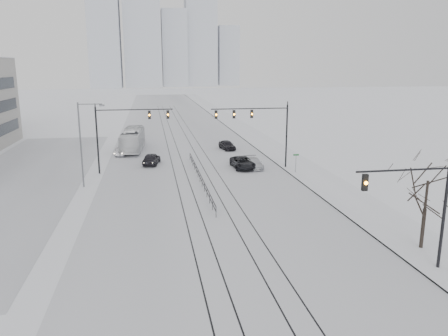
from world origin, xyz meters
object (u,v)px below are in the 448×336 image
Objects in this scene: sedan_sb_inner at (151,159)px; sedan_nb_front at (243,163)px; sedan_sb_outer at (122,151)px; sedan_nb_far at (227,145)px; box_truck at (133,140)px; traffic_mast_near at (422,202)px; sedan_nb_right at (254,163)px; bare_tree at (427,188)px.

sedan_sb_inner reaches higher than sedan_nb_front.
sedan_nb_far is at bearing -161.59° from sedan_sb_outer.
box_truck is (-14.38, 1.84, 0.94)m from sedan_nb_far.
sedan_sb_inner is at bearing 108.14° from box_truck.
sedan_sb_inner is at bearing 132.62° from sedan_sb_outer.
traffic_mast_near is 1.57× the size of sedan_nb_right.
box_truck is at bearing 116.98° from bare_tree.
bare_tree is at bearing -77.36° from sedan_nb_front.
sedan_nb_front is 1.45m from sedan_nb_right.
sedan_sb_outer is at bearing -47.22° from sedan_sb_inner.
sedan_sb_outer is at bearing 142.34° from sedan_nb_front.
sedan_sb_inner is 13.48m from sedan_nb_right.
box_truck is (-21.18, 41.61, -2.83)m from bare_tree.
bare_tree reaches higher than sedan_sb_outer.
bare_tree is (2.41, 3.00, -0.07)m from traffic_mast_near.
sedan_sb_inner is at bearing 115.31° from traffic_mast_near.
bare_tree reaches higher than sedan_sb_inner.
bare_tree is 1.60× the size of sedan_sb_outer.
sedan_nb_right is 13.19m from sedan_nb_far.
box_truck is (1.45, 3.82, 1.03)m from sedan_sb_outer.
sedan_sb_outer is (-22.63, 37.79, -3.86)m from bare_tree.
sedan_sb_inner is at bearing 157.58° from sedan_nb_front.
sedan_nb_front is at bearing 174.57° from sedan_nb_right.
sedan_nb_far is (-4.39, 42.77, -3.84)m from traffic_mast_near.
box_truck reaches higher than sedan_nb_far.
traffic_mast_near is 48.49m from box_truck.
sedan_nb_right is (-5.67, 26.63, -3.84)m from bare_tree.
traffic_mast_near is 30.37m from sedan_nb_front.
sedan_sb_outer is 0.73× the size of sedan_nb_front.
bare_tree is at bearing 132.22° from sedan_sb_outer.
bare_tree is 1.16× the size of sedan_nb_front.
bare_tree is 44.22m from sedan_sb_outer.
box_truck is (-14.07, 14.85, 0.93)m from sedan_nb_front.
sedan_sb_outer is at bearing 176.46° from sedan_nb_far.
sedan_nb_far is at bearing 176.51° from box_truck.
sedan_nb_far is 14.53m from box_truck.
sedan_sb_inner is 0.86× the size of sedan_nb_front.
sedan_nb_front is (15.52, -11.04, 0.10)m from sedan_sb_outer.
sedan_sb_inner reaches higher than sedan_sb_outer.
sedan_nb_front is at bearing 137.26° from box_truck.
bare_tree reaches higher than sedan_nb_right.
sedan_sb_outer is 19.04m from sedan_nb_front.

